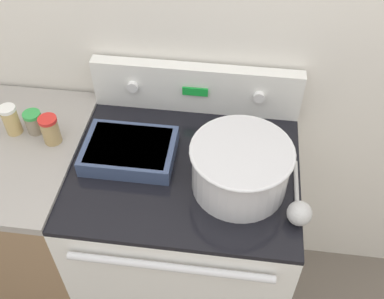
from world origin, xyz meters
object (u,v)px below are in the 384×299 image
spice_jar_green_cap (34,122)px  mixing_bowl (241,166)px  spice_jar_red_cap (50,130)px  casserole_dish (129,150)px  ladle (299,211)px  spice_jar_white_cap (11,120)px

spice_jar_green_cap → mixing_bowl: bearing=-11.4°
spice_jar_red_cap → casserole_dish: bearing=-6.0°
casserole_dish → ladle: (0.54, -0.18, 0.00)m
mixing_bowl → casserole_dish: 0.38m
mixing_bowl → spice_jar_white_cap: size_ratio=2.85×
mixing_bowl → ladle: size_ratio=1.16×
spice_jar_white_cap → spice_jar_red_cap: bearing=-10.2°
mixing_bowl → spice_jar_red_cap: (-0.64, 0.10, -0.03)m
spice_jar_white_cap → ladle: bearing=-13.6°
ladle → spice_jar_green_cap: bearing=164.6°
casserole_dish → ladle: size_ratio=1.11×
spice_jar_red_cap → spice_jar_green_cap: (-0.07, 0.04, -0.01)m
spice_jar_white_cap → mixing_bowl: bearing=-9.5°
casserole_dish → spice_jar_red_cap: 0.28m
mixing_bowl → casserole_dish: (-0.36, 0.08, -0.06)m
ladle → spice_jar_red_cap: size_ratio=2.61×
mixing_bowl → spice_jar_red_cap: bearing=170.7°
ladle → spice_jar_white_cap: bearing=166.4°
mixing_bowl → ladle: (0.18, -0.10, -0.06)m
ladle → spice_jar_red_cap: bearing=165.8°
mixing_bowl → spice_jar_green_cap: size_ratio=3.83×
ladle → spice_jar_green_cap: 0.92m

